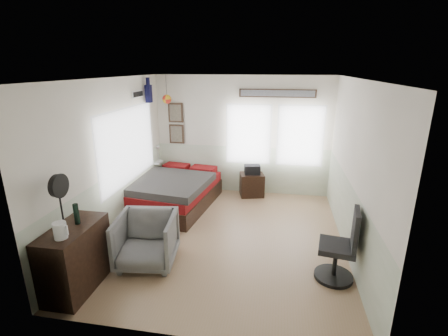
{
  "coord_description": "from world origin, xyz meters",
  "views": [
    {
      "loc": [
        0.84,
        -5.01,
        2.88
      ],
      "look_at": [
        -0.1,
        0.4,
        1.15
      ],
      "focal_mm": 26.0,
      "sensor_mm": 36.0,
      "label": 1
    }
  ],
  "objects_px": {
    "bed": "(174,192)",
    "nightstand": "(252,185)",
    "dresser": "(76,258)",
    "armchair": "(146,240)",
    "task_chair": "(341,252)"
  },
  "relations": [
    {
      "from": "bed",
      "to": "nightstand",
      "type": "height_order",
      "value": "bed"
    },
    {
      "from": "nightstand",
      "to": "task_chair",
      "type": "relative_size",
      "value": 0.49
    },
    {
      "from": "bed",
      "to": "nightstand",
      "type": "distance_m",
      "value": 1.8
    },
    {
      "from": "dresser",
      "to": "task_chair",
      "type": "height_order",
      "value": "task_chair"
    },
    {
      "from": "bed",
      "to": "nightstand",
      "type": "bearing_deg",
      "value": 37.0
    },
    {
      "from": "dresser",
      "to": "armchair",
      "type": "bearing_deg",
      "value": 44.67
    },
    {
      "from": "bed",
      "to": "armchair",
      "type": "height_order",
      "value": "armchair"
    },
    {
      "from": "nightstand",
      "to": "task_chair",
      "type": "distance_m",
      "value": 3.26
    },
    {
      "from": "bed",
      "to": "nightstand",
      "type": "xyz_separation_m",
      "value": [
        1.57,
        0.88,
        -0.06
      ]
    },
    {
      "from": "armchair",
      "to": "task_chair",
      "type": "height_order",
      "value": "task_chair"
    },
    {
      "from": "nightstand",
      "to": "bed",
      "type": "bearing_deg",
      "value": -165.1
    },
    {
      "from": "task_chair",
      "to": "dresser",
      "type": "bearing_deg",
      "value": -158.63
    },
    {
      "from": "bed",
      "to": "task_chair",
      "type": "relative_size",
      "value": 2.09
    },
    {
      "from": "dresser",
      "to": "armchair",
      "type": "xyz_separation_m",
      "value": [
        0.7,
        0.69,
        -0.06
      ]
    },
    {
      "from": "task_chair",
      "to": "bed",
      "type": "bearing_deg",
      "value": 155.36
    }
  ]
}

